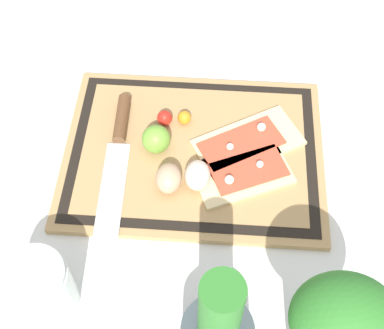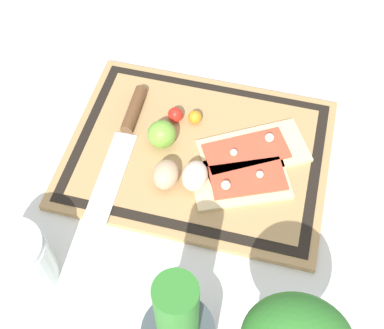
# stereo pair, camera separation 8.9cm
# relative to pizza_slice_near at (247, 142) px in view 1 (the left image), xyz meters

# --- Properties ---
(ground_plane) EXTENTS (6.00, 6.00, 0.00)m
(ground_plane) POSITION_rel_pizza_slice_near_xyz_m (0.09, 0.02, -0.02)
(ground_plane) COLOR silver
(cutting_board) EXTENTS (0.45, 0.34, 0.02)m
(cutting_board) POSITION_rel_pizza_slice_near_xyz_m (0.09, 0.02, -0.01)
(cutting_board) COLOR tan
(cutting_board) RESTS_ON ground_plane
(pizza_slice_near) EXTENTS (0.21, 0.17, 0.02)m
(pizza_slice_near) POSITION_rel_pizza_slice_near_xyz_m (0.00, 0.00, 0.00)
(pizza_slice_near) COLOR beige
(pizza_slice_near) RESTS_ON cutting_board
(pizza_slice_far) EXTENTS (0.18, 0.15, 0.02)m
(pizza_slice_far) POSITION_rel_pizza_slice_near_xyz_m (0.01, 0.06, 0.00)
(pizza_slice_far) COLOR beige
(pizza_slice_far) RESTS_ON cutting_board
(knife) EXTENTS (0.04, 0.28, 0.02)m
(knife) POSITION_rel_pizza_slice_near_xyz_m (0.22, 0.01, 0.00)
(knife) COLOR silver
(knife) RESTS_ON cutting_board
(egg_brown) EXTENTS (0.04, 0.05, 0.04)m
(egg_brown) POSITION_rel_pizza_slice_near_xyz_m (0.13, 0.09, 0.02)
(egg_brown) COLOR tan
(egg_brown) RESTS_ON cutting_board
(egg_pink) EXTENTS (0.04, 0.05, 0.04)m
(egg_pink) POSITION_rel_pizza_slice_near_xyz_m (0.08, 0.08, 0.02)
(egg_pink) COLOR beige
(egg_pink) RESTS_ON cutting_board
(lime) EXTENTS (0.05, 0.05, 0.05)m
(lime) POSITION_rel_pizza_slice_near_xyz_m (0.16, 0.02, 0.02)
(lime) COLOR #70A838
(lime) RESTS_ON cutting_board
(cherry_tomato_red) EXTENTS (0.03, 0.03, 0.03)m
(cherry_tomato_red) POSITION_rel_pizza_slice_near_xyz_m (0.15, -0.04, 0.01)
(cherry_tomato_red) COLOR red
(cherry_tomato_red) RESTS_ON cutting_board
(cherry_tomato_yellow) EXTENTS (0.02, 0.02, 0.02)m
(cherry_tomato_yellow) POSITION_rel_pizza_slice_near_xyz_m (0.11, -0.04, 0.01)
(cherry_tomato_yellow) COLOR orange
(cherry_tomato_yellow) RESTS_ON cutting_board
(herb_pot) EXTENTS (0.10, 0.10, 0.22)m
(herb_pot) POSITION_rel_pizza_slice_near_xyz_m (0.04, 0.35, 0.05)
(herb_pot) COLOR #3D474C
(herb_pot) RESTS_ON ground_plane
(sauce_jar) EXTENTS (0.09, 0.09, 0.11)m
(sauce_jar) POSITION_rel_pizza_slice_near_xyz_m (0.29, 0.30, 0.02)
(sauce_jar) COLOR silver
(sauce_jar) RESTS_ON ground_plane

